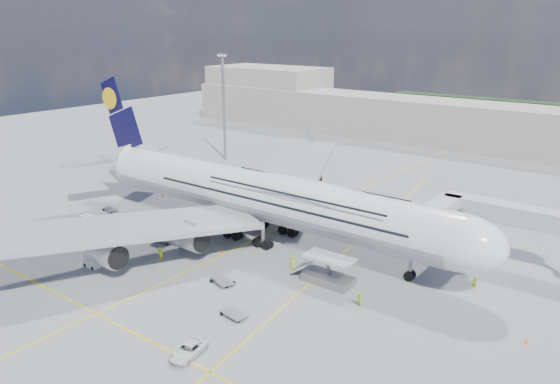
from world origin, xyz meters
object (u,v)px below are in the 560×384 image
Objects in this scene: jet_bridge at (479,216)px; cone_wing_left_inner at (285,215)px; dolly_row_a at (88,220)px; service_van at (188,350)px; dolly_row_c at (184,242)px; crew_nose at (474,283)px; dolly_back at (110,210)px; crew_van at (293,262)px; light_mast at (224,106)px; cone_tail at (162,195)px; dolly_nose_far at (222,281)px; catering_truck_outer at (308,166)px; cone_wing_right_outer at (113,268)px; cone_wing_right_inner at (222,252)px; dolly_nose_near at (234,314)px; cargo_loader at (327,274)px; airliner at (262,195)px; cone_nose at (527,341)px; crew_loader at (359,300)px; crew_tug at (160,254)px; cone_wing_left_outer at (322,180)px; crew_wing at (145,218)px; baggage_tug at (92,263)px; dolly_row_b at (164,235)px; catering_truck_inner at (240,196)px.

jet_bridge reaches higher than cone_wing_left_inner.
service_van is at bearing -20.51° from dolly_row_a.
dolly_row_c is 41.62m from crew_nose.
service_van reaches higher than dolly_back.
light_mast is at bearing 19.91° from crew_van.
dolly_nose_far is at bearing -30.23° from cone_tail.
dolly_row_a is (-55.55, -24.56, -5.84)m from jet_bridge.
catering_truck_outer is 57.66m from cone_wing_right_outer.
cone_wing_right_outer is at bearing 97.52° from crew_van.
cone_wing_right_inner is at bearing -47.68° from light_mast.
cargo_loader is at bearing 83.08° from dolly_nose_near.
dolly_row_a is 0.88× the size of dolly_nose_near.
airliner is 146.76× the size of cone_nose.
crew_loader is 29.33m from crew_tug.
dolly_row_c is 45.90m from catering_truck_outer.
cone_wing_right_outer is at bearing -99.85° from cone_wing_left_inner.
crew_tug is (9.94, -51.29, -0.86)m from catering_truck_outer.
dolly_back is 0.45× the size of catering_truck_outer.
crew_van is at bearing -50.14° from cone_wing_left_inner.
dolly_row_c is (-7.58, -9.40, -6.51)m from airliner.
airliner is 149.24× the size of cone_wing_right_inner.
cone_wing_left_inner is 0.93× the size of cone_wing_right_inner.
jet_bridge is 45.53m from cone_wing_left_outer.
light_mast is 14.26× the size of crew_nose.
crew_tug is (-16.32, -9.29, 0.09)m from crew_van.
dolly_nose_near is 1.79× the size of crew_tug.
crew_loader is at bearing 10.19° from dolly_back.
service_van reaches higher than dolly_nose_near.
dolly_row_a is at bearing -168.40° from cone_wing_right_inner.
cone_wing_left_inner is at bearing -52.11° from crew_wing.
baggage_tug is 4.95× the size of cone_wing_left_inner.
crew_van reaches higher than cone_tail.
service_van is at bearing -49.69° from light_mast.
dolly_row_b is at bearing 86.73° from baggage_tug.
dolly_back is 52.60m from crew_loader.
dolly_nose_far is 8.66m from dolly_nose_near.
baggage_tug is 27.55m from crew_van.
cone_tail is (0.58, 11.66, -0.02)m from dolly_back.
cone_wing_left_outer reaches higher than dolly_nose_near.
service_van is at bearing -38.32° from cone_tail.
catering_truck_inner is 9.70× the size of cone_tail.
cargo_loader reaches higher than crew_wing.
catering_truck_inner reaches higher than crew_wing.
dolly_back is 25.49m from cone_wing_right_outer.
light_mast is 52.12m from dolly_row_a.
crew_tug is 25.79m from cone_wing_left_inner.
jet_bridge is 74.11m from light_mast.
crew_loader is 33.09m from cone_wing_left_inner.
service_van is at bearing -131.85° from crew_wing.
dolly_row_a is 18.91m from dolly_row_c.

